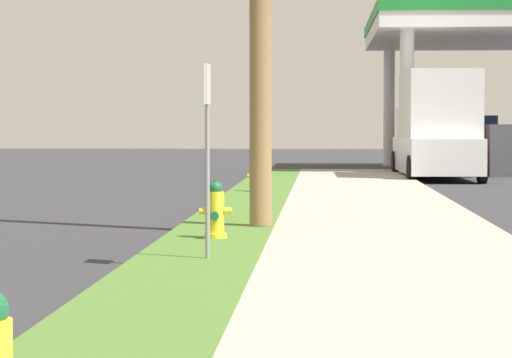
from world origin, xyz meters
TOP-DOWN VIEW (x-y plane):
  - fire_hydrant_second at (0.72, 15.45)m, footprint 0.42×0.38m
  - fire_hydrant_third at (0.66, 26.42)m, footprint 0.42×0.37m
  - street_sign_post at (0.84, 13.10)m, footprint 0.05×0.36m
  - car_red_by_near_pump at (5.74, 38.66)m, footprint 1.99×4.52m
  - truck_white_at_forecourt at (5.41, 35.23)m, footprint 2.24×6.44m
  - truck_tan_on_apron at (6.74, 46.36)m, footprint 2.26×5.45m
  - truck_navy_at_far_bay at (8.24, 49.01)m, footprint 2.40×5.50m

SIDE VIEW (x-z plane):
  - fire_hydrant_second at x=0.72m, z-range 0.07..0.82m
  - fire_hydrant_third at x=0.66m, z-range 0.07..0.82m
  - car_red_by_near_pump at x=5.74m, z-range -0.07..1.51m
  - truck_tan_on_apron at x=6.74m, z-range -0.07..1.90m
  - truck_navy_at_far_bay at x=8.24m, z-range -0.07..1.90m
  - truck_white_at_forecourt at x=5.41m, z-range -0.07..3.04m
  - street_sign_post at x=0.84m, z-range 0.57..2.69m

